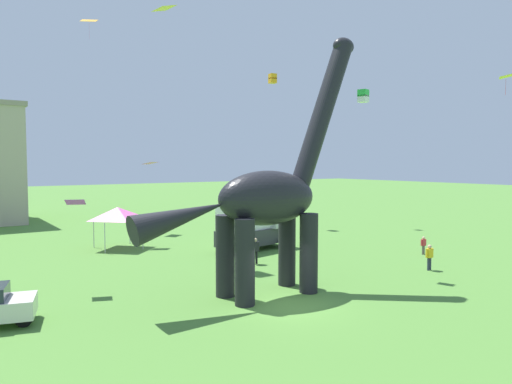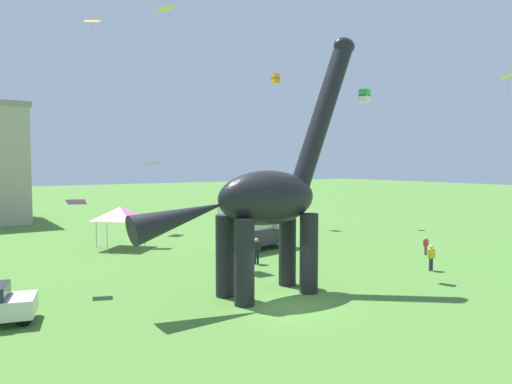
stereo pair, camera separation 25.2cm
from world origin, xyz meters
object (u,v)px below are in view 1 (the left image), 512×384
object	(u,v)px
person_photographer	(423,244)
person_near_flyer	(255,248)
dinosaur_sculpture	(267,198)
kite_near_low	(363,96)
festival_canopy_tent	(118,213)
kite_near_high	(340,50)
parked_box_truck	(252,227)
kite_mid_left	(164,8)
kite_high_left	(150,163)
kite_mid_center	(89,21)
person_strolling_adult	(429,255)
kite_apex	(75,202)
kite_far_left	(506,77)
kite_high_right	(273,79)

from	to	relation	value
person_photographer	person_near_flyer	world-z (taller)	person_near_flyer
dinosaur_sculpture	kite_near_low	bearing A→B (deg)	7.62
festival_canopy_tent	kite_near_high	size ratio (longest dim) A/B	4.89
parked_box_truck	festival_canopy_tent	xyz separation A→B (m)	(-7.72, 5.88, 0.90)
kite_mid_left	dinosaur_sculpture	bearing A→B (deg)	-88.33
kite_high_left	kite_mid_center	distance (m)	12.48
dinosaur_sculpture	person_near_flyer	size ratio (longest dim) A/B	7.80
person_strolling_adult	festival_canopy_tent	world-z (taller)	festival_canopy_tent
kite_high_left	kite_apex	world-z (taller)	kite_high_left
person_near_flyer	person_strolling_adult	xyz separation A→B (m)	(7.35, -7.01, -0.08)
kite_far_left	kite_apex	distance (m)	24.80
dinosaur_sculpture	parked_box_truck	distance (m)	11.83
dinosaur_sculpture	kite_near_high	world-z (taller)	kite_near_high
kite_mid_center	kite_near_high	bearing A→B (deg)	-10.69
person_photographer	person_near_flyer	xyz separation A→B (m)	(-11.07, 3.92, 0.23)
person_photographer	kite_near_high	size ratio (longest dim) A/B	1.90
kite_high_left	kite_near_high	bearing A→B (deg)	-13.55
parked_box_truck	kite_high_right	world-z (taller)	kite_high_right
person_photographer	festival_canopy_tent	world-z (taller)	festival_canopy_tent
person_near_flyer	festival_canopy_tent	bearing A→B (deg)	-127.65
kite_high_right	kite_near_low	bearing A→B (deg)	-112.21
dinosaur_sculpture	festival_canopy_tent	world-z (taller)	dinosaur_sculpture
kite_high_left	kite_high_right	distance (m)	14.70
person_photographer	kite_high_right	distance (m)	22.69
kite_mid_center	kite_apex	bearing A→B (deg)	-107.88
person_strolling_adult	kite_near_low	distance (m)	9.86
kite_far_left	kite_mid_center	xyz separation A→B (m)	(-17.03, 24.70, 6.38)
kite_high_right	kite_near_low	world-z (taller)	kite_high_right
parked_box_truck	kite_near_low	world-z (taller)	kite_near_low
parked_box_truck	kite_mid_center	distance (m)	21.33
kite_high_right	person_photographer	bearing A→B (deg)	-92.07
person_strolling_adult	kite_far_left	world-z (taller)	kite_far_left
kite_near_high	dinosaur_sculpture	bearing A→B (deg)	-141.14
kite_near_high	person_photographer	bearing A→B (deg)	-114.62
kite_apex	festival_canopy_tent	bearing A→B (deg)	62.45
person_strolling_adult	kite_apex	xyz separation A→B (m)	(-17.86, 6.81, 3.41)
kite_mid_left	person_near_flyer	bearing A→B (deg)	-53.75
dinosaur_sculpture	kite_apex	size ratio (longest dim) A/B	12.01
festival_canopy_tent	kite_mid_center	bearing A→B (deg)	91.10
kite_high_right	kite_mid_center	size ratio (longest dim) A/B	0.55
parked_box_truck	kite_high_left	size ratio (longest dim) A/B	3.49
person_photographer	person_near_flyer	size ratio (longest dim) A/B	0.76
kite_apex	kite_near_low	distance (m)	16.18
kite_far_left	parked_box_truck	bearing A→B (deg)	125.52
person_strolling_adult	person_near_flyer	bearing A→B (deg)	108.31
person_photographer	kite_mid_center	bearing A→B (deg)	-154.94
dinosaur_sculpture	person_strolling_adult	size ratio (longest dim) A/B	8.47
dinosaur_sculpture	kite_apex	distance (m)	9.11
person_near_flyer	kite_near_high	xyz separation A→B (m)	(18.13, 11.49, 16.58)
person_near_flyer	kite_near_low	distance (m)	10.94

